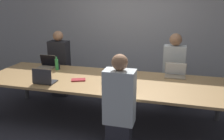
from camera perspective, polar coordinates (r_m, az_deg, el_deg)
name	(u,v)px	position (r m, az deg, el deg)	size (l,w,h in m)	color
ground_plane	(106,119)	(4.42, -1.46, -11.18)	(24.00, 24.00, 0.00)	#2D2D38
curtain_wall	(130,25)	(5.89, 4.13, 10.17)	(12.00, 0.06, 2.80)	#ADADB2
conference_table	(105,83)	(4.15, -1.53, -2.91)	(4.08, 1.30, 0.72)	tan
laptop_near_midright	(123,86)	(3.63, 2.50, -3.76)	(0.36, 0.26, 0.26)	gray
person_near_midright	(119,107)	(3.28, 1.68, -8.52)	(0.40, 0.24, 1.38)	#2D2D38
cup_near_midright	(107,85)	(3.77, -1.13, -3.43)	(0.08, 0.08, 0.09)	red
bottle_near_midright	(107,81)	(3.80, -1.09, -2.43)	(0.07, 0.07, 0.23)	black
laptop_far_left	(47,64)	(4.98, -14.57, 1.36)	(0.32, 0.24, 0.24)	gray
person_far_left	(60,65)	(5.33, -11.83, 1.15)	(0.40, 0.24, 1.38)	#2D2D38
cup_far_left	(58,67)	(4.82, -12.22, 0.73)	(0.08, 0.08, 0.09)	#232328
bottle_far_left	(57,64)	(4.77, -12.52, 1.29)	(0.06, 0.06, 0.25)	green
laptop_near_left	(44,79)	(4.09, -15.31, -2.03)	(0.33, 0.24, 0.25)	#333338
laptop_far_right	(175,73)	(4.42, 14.28, -0.58)	(0.35, 0.25, 0.24)	gray
person_far_right	(173,71)	(4.88, 13.87, -0.22)	(0.40, 0.24, 1.40)	#2D2D38
stapler	(103,81)	(4.02, -2.02, -2.46)	(0.08, 0.16, 0.05)	black
notebook	(78,80)	(4.14, -7.68, -2.24)	(0.26, 0.21, 0.02)	maroon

